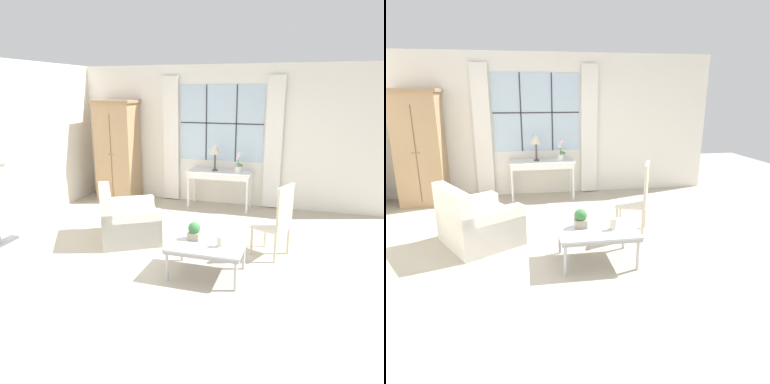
% 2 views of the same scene
% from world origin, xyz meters
% --- Properties ---
extents(ground_plane, '(14.00, 14.00, 0.00)m').
position_xyz_m(ground_plane, '(0.00, 0.00, 0.00)').
color(ground_plane, '#B2A893').
extents(wall_back_windowed, '(7.20, 0.14, 2.80)m').
position_xyz_m(wall_back_windowed, '(0.00, 3.02, 1.40)').
color(wall_back_windowed, white).
rests_on(wall_back_windowed, ground_plane).
extents(armoire, '(0.88, 0.66, 2.11)m').
position_xyz_m(armoire, '(-2.16, 2.65, 1.06)').
color(armoire, tan).
rests_on(armoire, ground_plane).
extents(console_table, '(1.27, 0.53, 0.75)m').
position_xyz_m(console_table, '(0.06, 2.68, 0.67)').
color(console_table, white).
rests_on(console_table, ground_plane).
extents(table_lamp, '(0.24, 0.24, 0.53)m').
position_xyz_m(table_lamp, '(-0.04, 2.68, 1.17)').
color(table_lamp, '#4C4742').
rests_on(table_lamp, console_table).
extents(potted_orchid, '(0.16, 0.12, 0.42)m').
position_xyz_m(potted_orchid, '(0.43, 2.65, 0.91)').
color(potted_orchid, white).
rests_on(potted_orchid, console_table).
extents(armchair_upholstered, '(1.27, 1.30, 0.85)m').
position_xyz_m(armchair_upholstered, '(-0.97, 0.63, 0.28)').
color(armchair_upholstered, silver).
rests_on(armchair_upholstered, ground_plane).
extents(side_chair_wooden, '(0.58, 0.58, 1.07)m').
position_xyz_m(side_chair_wooden, '(1.37, 0.65, 0.58)').
color(side_chair_wooden, beige).
rests_on(side_chair_wooden, ground_plane).
extents(coffee_table, '(0.97, 0.69, 0.43)m').
position_xyz_m(coffee_table, '(0.56, -0.18, 0.39)').
color(coffee_table, '#BCBCC1').
rests_on(coffee_table, ground_plane).
extents(potted_plant_small, '(0.16, 0.16, 0.24)m').
position_xyz_m(potted_plant_small, '(0.36, -0.09, 0.55)').
color(potted_plant_small, tan).
rests_on(potted_plant_small, coffee_table).
extents(pillar_candle, '(0.12, 0.12, 0.16)m').
position_xyz_m(pillar_candle, '(0.74, -0.23, 0.50)').
color(pillar_candle, silver).
rests_on(pillar_candle, coffee_table).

